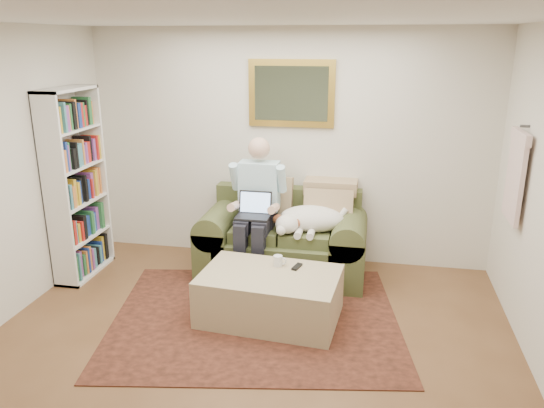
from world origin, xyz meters
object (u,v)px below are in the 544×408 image
(bookshelf, at_px, (76,185))
(sleeping_dog, at_px, (312,219))
(sofa, at_px, (283,246))
(ottoman, at_px, (270,296))
(seated_man, at_px, (256,211))
(laptop, at_px, (254,210))
(coffee_mug, at_px, (278,261))

(bookshelf, bearing_deg, sleeping_dog, 7.64)
(sofa, height_order, ottoman, sofa)
(seated_man, distance_m, laptop, 0.08)
(laptop, height_order, bookshelf, bookshelf)
(coffee_mug, bearing_deg, sleeping_dog, 73.35)
(seated_man, distance_m, coffee_mug, 0.80)
(bookshelf, bearing_deg, ottoman, -15.17)
(laptop, xyz_separation_m, ottoman, (0.32, -0.78, -0.56))
(sleeping_dog, xyz_separation_m, coffee_mug, (-0.22, -0.74, -0.18))
(seated_man, bearing_deg, laptop, -90.00)
(sleeping_dog, xyz_separation_m, ottoman, (-0.26, -0.92, -0.45))
(ottoman, relative_size, coffee_mug, 12.31)
(sleeping_dog, bearing_deg, coffee_mug, -106.65)
(laptop, bearing_deg, bookshelf, -174.27)
(bookshelf, bearing_deg, sofa, 11.08)
(laptop, bearing_deg, seated_man, 90.00)
(bookshelf, bearing_deg, seated_man, 7.80)
(sofa, xyz_separation_m, sleeping_dog, (0.32, -0.09, 0.37))
(seated_man, distance_m, sleeping_dog, 0.59)
(sofa, height_order, coffee_mug, sofa)
(coffee_mug, distance_m, bookshelf, 2.33)
(seated_man, relative_size, ottoman, 1.21)
(ottoman, distance_m, coffee_mug, 0.33)
(sofa, bearing_deg, laptop, -138.98)
(sleeping_dog, bearing_deg, bookshelf, -172.36)
(seated_man, distance_m, bookshelf, 1.91)
(sofa, xyz_separation_m, coffee_mug, (0.10, -0.83, 0.19))
(sleeping_dog, bearing_deg, sofa, 164.26)
(coffee_mug, bearing_deg, sofa, 96.67)
(ottoman, bearing_deg, sleeping_dog, 74.36)
(sleeping_dog, distance_m, coffee_mug, 0.79)
(sofa, bearing_deg, ottoman, -86.69)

